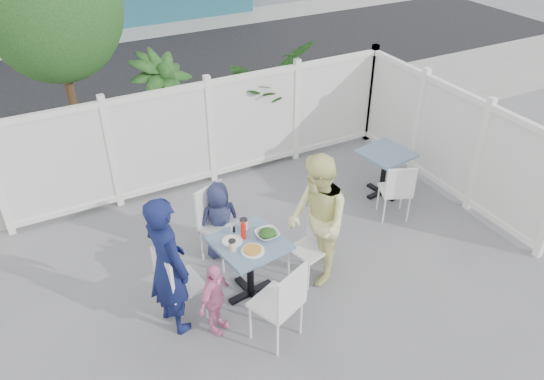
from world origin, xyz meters
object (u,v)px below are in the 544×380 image
chair_near (283,300)px  chair_back (217,219)px  chair_left (175,281)px  boy (220,220)px  main_table (250,254)px  spare_table (385,162)px  woman (317,221)px  toddler (215,299)px  man (168,265)px  chair_right (313,242)px

chair_near → chair_back: bearing=69.1°
chair_left → boy: 1.16m
chair_near → main_table: bearing=66.9°
spare_table → woman: woman is taller
chair_back → main_table: bearing=72.4°
chair_back → toddler: 1.22m
chair_back → toddler: bearing=44.3°
chair_back → man: size_ratio=0.61×
woman → boy: (-0.82, 0.89, -0.29)m
chair_back → chair_left: bearing=22.3°
main_table → toddler: size_ratio=0.94×
chair_right → boy: boy is taller
chair_back → man: bearing=21.6°
spare_table → chair_near: 3.17m
chair_right → woman: woman is taller
main_table → chair_near: size_ratio=0.83×
chair_near → boy: (-0.00, 1.58, -0.06)m
spare_table → woman: (-1.82, -1.06, 0.27)m
man → boy: 1.26m
main_table → chair_left: 0.86m
chair_right → woman: size_ratio=0.52×
chair_back → man: (-0.86, -0.80, 0.23)m
chair_left → woman: (1.67, -0.10, 0.27)m
woman → toddler: size_ratio=1.85×
woman → toddler: bearing=-66.5°
chair_back → chair_near: size_ratio=1.00×
chair_back → chair_near: (0.04, -1.56, 0.00)m
boy → spare_table: bearing=-173.9°
chair_near → boy: 1.58m
toddler → spare_table: bearing=-13.0°
woman → chair_left: bearing=-79.9°
chair_near → chair_right: bearing=19.8°
main_table → toddler: bearing=-150.6°
chair_left → boy: bearing=124.0°
spare_table → chair_right: chair_right is taller
main_table → chair_near: chair_near is taller
chair_left → chair_right: size_ratio=1.11×
spare_table → chair_left: (-3.49, -0.96, 0.00)m
boy → toddler: boy is taller
main_table → chair_back: size_ratio=0.83×
main_table → chair_right: 0.80m
chair_near → toddler: 0.72m
main_table → boy: (-0.01, 0.82, -0.07)m
chair_left → boy: size_ratio=0.90×
spare_table → toddler: 3.44m
chair_right → chair_near: size_ratio=0.85×
chair_back → woman: 1.25m
toddler → main_table: bearing=-5.8°
chair_left → chair_near: 1.16m
spare_table → man: bearing=-164.3°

